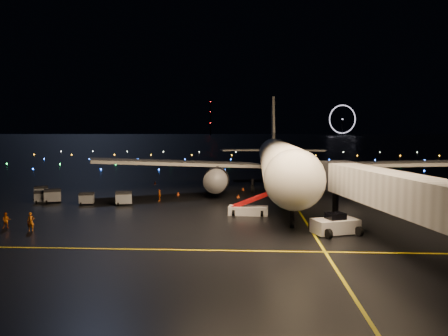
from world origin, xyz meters
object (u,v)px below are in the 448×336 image
Objects in this scene: crew_a at (31,222)px; baggage_cart_2 at (53,196)px; pushback_tug at (335,223)px; baggage_cart_3 at (42,197)px; crew_c at (159,195)px; baggage_cart_0 at (124,198)px; baggage_cart_1 at (87,199)px; crew_b at (6,220)px; airliner at (279,139)px; belt_loader at (248,201)px; baggage_cart_4 at (41,192)px.

crew_a is 17.68m from baggage_cart_2.
pushback_tug is 2.29× the size of baggage_cart_3.
crew_c is at bearing -11.05° from baggage_cart_3.
crew_a reaches higher than baggage_cart_0.
baggage_cart_0 is 1.12× the size of baggage_cart_3.
baggage_cart_2 is (-5.26, 1.22, 0.14)m from baggage_cart_1.
baggage_cart_0 is at bearing -30.62° from baggage_cart_2.
pushback_tug is at bearing -21.97° from crew_b.
baggage_cart_3 is (-1.46, -0.10, -0.13)m from baggage_cart_2.
airliner is 36.53× the size of crew_b.
baggage_cart_2 is (-10.36, 1.29, 0.04)m from baggage_cart_0.
baggage_cart_0 is (4.95, 15.54, -0.04)m from crew_a.
crew_c is at bearing 117.77° from pushback_tug.
baggage_cart_1 is (2.94, 14.58, -0.03)m from crew_b.
crew_b is 16.59m from baggage_cart_0.
airliner is 29.99m from pushback_tug.
baggage_cart_2 is (-2.32, 15.80, 0.11)m from crew_b.
crew_c is (-12.53, 9.40, -0.85)m from belt_loader.
airliner reaches higher than baggage_cart_2.
baggage_cart_4 is (-9.17, 5.99, 0.03)m from baggage_cart_1.
baggage_cart_3 is at bearing 82.60° from crew_b.
airliner reaches higher than baggage_cart_0.
pushback_tug is 2.62× the size of crew_b.
baggage_cart_1 is at bearing -28.15° from baggage_cart_3.
baggage_cart_1 is 6.82m from baggage_cart_3.
airliner is at bearing 22.54° from crew_b.
baggage_cart_2 reaches higher than baggage_cart_4.
airliner is 31.28× the size of baggage_cart_4.
baggage_cart_1 is at bearing 132.49° from pushback_tug.
baggage_cart_0 is at bearing -12.75° from baggage_cart_1.
airliner is 31.81× the size of baggage_cart_3.
baggage_cart_2 is at bearing -14.68° from baggage_cart_3.
airliner is at bearing 79.77° from belt_loader.
baggage_cart_4 is at bearing 105.84° from baggage_cart_2.
belt_loader is at bearing -32.94° from baggage_cart_3.
baggage_cart_0 reaches higher than baggage_cart_3.
baggage_cart_4 is at bearing -166.87° from airliner.
baggage_cart_3 is at bearing 158.49° from baggage_cart_1.
crew_a is 0.99× the size of baggage_cart_3.
baggage_cart_3 reaches higher than baggage_cart_1.
crew_c is 18.66m from baggage_cart_4.
airliner is 37.61m from baggage_cart_4.
pushback_tug is 2.05× the size of baggage_cart_0.
crew_a is 1.14× the size of crew_b.
airliner is at bearing -11.93° from baggage_cart_4.
baggage_cart_3 is (-28.55, 7.26, -0.85)m from belt_loader.
belt_loader reaches higher than baggage_cart_1.
crew_b is 15.97m from baggage_cart_2.
baggage_cart_2 is 1.14× the size of baggage_cart_4.
airliner reaches higher than crew_b.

